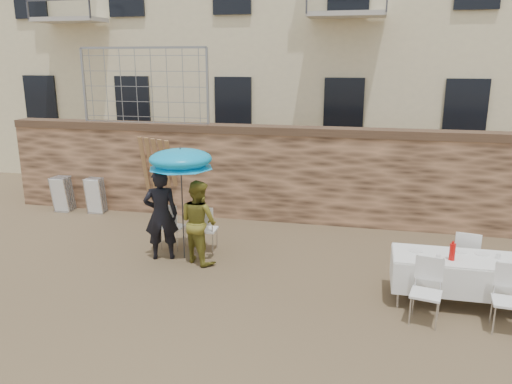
% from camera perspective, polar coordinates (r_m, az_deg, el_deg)
% --- Properties ---
extents(ground, '(80.00, 80.00, 0.00)m').
position_cam_1_polar(ground, '(7.69, -6.78, -14.15)').
color(ground, brown).
rests_on(ground, ground).
extents(stone_wall, '(13.00, 0.50, 2.20)m').
position_cam_1_polar(stone_wall, '(11.84, 1.13, 2.08)').
color(stone_wall, brown).
rests_on(stone_wall, ground).
extents(chain_link_fence, '(3.20, 0.06, 1.80)m').
position_cam_1_polar(chain_link_fence, '(12.52, -12.68, 11.68)').
color(chain_link_fence, gray).
rests_on(chain_link_fence, stone_wall).
extents(man_suit, '(0.74, 0.61, 1.75)m').
position_cam_1_polar(man_suit, '(9.63, -10.81, -2.57)').
color(man_suit, black).
rests_on(man_suit, ground).
extents(woman_dress, '(0.97, 0.91, 1.58)m').
position_cam_1_polar(woman_dress, '(9.39, -6.57, -3.39)').
color(woman_dress, '#A29831').
rests_on(woman_dress, ground).
extents(umbrella, '(1.22, 1.22, 2.00)m').
position_cam_1_polar(umbrella, '(9.32, -8.60, 3.36)').
color(umbrella, '#3F3F44').
rests_on(umbrella, ground).
extents(couple_chair_left, '(0.54, 0.54, 0.96)m').
position_cam_1_polar(couple_chair_left, '(10.23, -9.48, -3.80)').
color(couple_chair_left, white).
rests_on(couple_chair_left, ground).
extents(couple_chair_right, '(0.51, 0.51, 0.96)m').
position_cam_1_polar(couple_chair_right, '(9.99, -5.75, -4.12)').
color(couple_chair_right, white).
rests_on(couple_chair_right, ground).
extents(banquet_table, '(2.10, 0.85, 0.78)m').
position_cam_1_polar(banquet_table, '(8.39, 22.62, -7.19)').
color(banquet_table, white).
rests_on(banquet_table, ground).
extents(soda_bottle, '(0.09, 0.09, 0.26)m').
position_cam_1_polar(soda_bottle, '(8.15, 21.52, -6.39)').
color(soda_bottle, red).
rests_on(soda_bottle, banquet_table).
extents(table_chair_front_left, '(0.57, 0.57, 0.96)m').
position_cam_1_polar(table_chair_front_left, '(7.71, 18.86, -10.80)').
color(table_chair_front_left, white).
rests_on(table_chair_front_left, ground).
extents(table_chair_front_right, '(0.53, 0.53, 0.96)m').
position_cam_1_polar(table_chair_front_right, '(7.92, 26.93, -10.97)').
color(table_chair_front_right, white).
rests_on(table_chair_front_right, ground).
extents(table_chair_back, '(0.56, 0.56, 0.96)m').
position_cam_1_polar(table_chair_back, '(9.25, 22.91, -6.86)').
color(table_chair_back, white).
rests_on(table_chair_back, ground).
extents(chair_stack_left, '(0.46, 0.47, 0.92)m').
position_cam_1_polar(chair_stack_left, '(13.60, -20.86, 0.00)').
color(chair_stack_left, white).
rests_on(chair_stack_left, ground).
extents(chair_stack_right, '(0.46, 0.40, 0.92)m').
position_cam_1_polar(chair_stack_right, '(13.13, -17.58, -0.22)').
color(chair_stack_right, white).
rests_on(chair_stack_right, ground).
extents(wood_planks, '(0.70, 0.20, 2.00)m').
position_cam_1_polar(wood_planks, '(12.34, -11.17, 1.85)').
color(wood_planks, '#A37749').
rests_on(wood_planks, ground).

